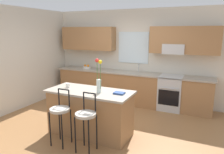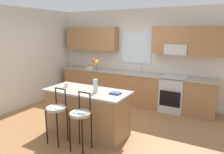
% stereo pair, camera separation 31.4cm
% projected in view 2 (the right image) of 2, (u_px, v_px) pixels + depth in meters
% --- Properties ---
extents(ground_plane, '(14.00, 14.00, 0.00)m').
position_uv_depth(ground_plane, '(101.00, 125.00, 4.86)').
color(ground_plane, olive).
extents(wall_left, '(0.12, 4.60, 2.70)m').
position_uv_depth(wall_left, '(29.00, 57.00, 6.03)').
color(wall_left, beige).
rests_on(wall_left, ground).
extents(back_wall_assembly, '(5.60, 0.50, 2.70)m').
position_uv_depth(back_wall_assembly, '(137.00, 51.00, 6.23)').
color(back_wall_assembly, beige).
rests_on(back_wall_assembly, ground).
extents(counter_run, '(4.56, 0.64, 0.92)m').
position_uv_depth(counter_run, '(132.00, 88.00, 6.22)').
color(counter_run, '#996B42').
rests_on(counter_run, ground).
extents(sink_faucet, '(0.02, 0.13, 0.23)m').
position_uv_depth(sink_faucet, '(141.00, 67.00, 6.11)').
color(sink_faucet, '#B7BABC').
rests_on(sink_faucet, counter_run).
extents(oven_range, '(0.60, 0.64, 0.92)m').
position_uv_depth(oven_range, '(173.00, 94.00, 5.64)').
color(oven_range, '#B7BABC').
rests_on(oven_range, ground).
extents(kitchen_island, '(1.73, 0.77, 0.92)m').
position_uv_depth(kitchen_island, '(88.00, 112.00, 4.38)').
color(kitchen_island, '#996B42').
rests_on(kitchen_island, ground).
extents(bar_stool_near, '(0.36, 0.36, 1.04)m').
position_uv_depth(bar_stool_near, '(57.00, 111.00, 3.96)').
color(bar_stool_near, black).
rests_on(bar_stool_near, ground).
extents(bar_stool_middle, '(0.36, 0.36, 1.04)m').
position_uv_depth(bar_stool_middle, '(81.00, 116.00, 3.70)').
color(bar_stool_middle, black).
rests_on(bar_stool_middle, ground).
extents(flower_vase, '(0.14, 0.09, 0.66)m').
position_uv_depth(flower_vase, '(95.00, 79.00, 4.07)').
color(flower_vase, silver).
rests_on(flower_vase, kitchen_island).
extents(mug_ceramic, '(0.08, 0.08, 0.09)m').
position_uv_depth(mug_ceramic, '(66.00, 85.00, 4.53)').
color(mug_ceramic, silver).
rests_on(mug_ceramic, kitchen_island).
extents(cookbook, '(0.20, 0.15, 0.03)m').
position_uv_depth(cookbook, '(115.00, 93.00, 4.02)').
color(cookbook, navy).
rests_on(cookbook, kitchen_island).
extents(fruit_bowl_oranges, '(0.24, 0.24, 0.13)m').
position_uv_depth(fruit_bowl_oranges, '(90.00, 67.00, 6.79)').
color(fruit_bowl_oranges, silver).
rests_on(fruit_bowl_oranges, counter_run).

